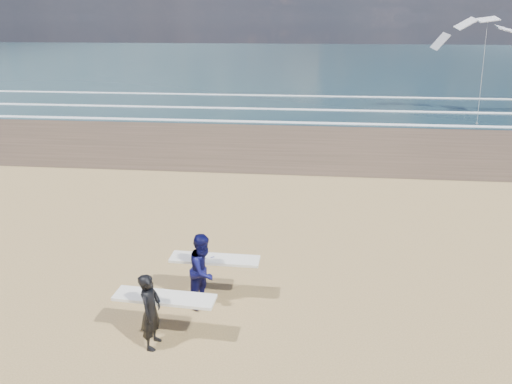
# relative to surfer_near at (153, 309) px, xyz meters

# --- Properties ---
(ocean) EXTENTS (220.00, 100.00, 0.02)m
(ocean) POSITION_rel_surfer_near_xyz_m (18.94, 71.55, -0.87)
(ocean) COLOR #193138
(ocean) RESTS_ON ground
(surfer_near) EXTENTS (2.23, 1.01, 1.73)m
(surfer_near) POSITION_rel_surfer_near_xyz_m (0.00, 0.00, 0.00)
(surfer_near) COLOR black
(surfer_near) RESTS_ON ground
(surfer_far) EXTENTS (2.21, 1.19, 1.86)m
(surfer_far) POSITION_rel_surfer_near_xyz_m (0.77, 1.62, 0.06)
(surfer_far) COLOR #0C0D45
(surfer_far) RESTS_ON ground
(kite_1) EXTENTS (6.56, 4.82, 7.75)m
(kite_1) POSITION_rel_surfer_near_xyz_m (15.17, 26.01, 3.65)
(kite_1) COLOR slate
(kite_1) RESTS_ON ground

